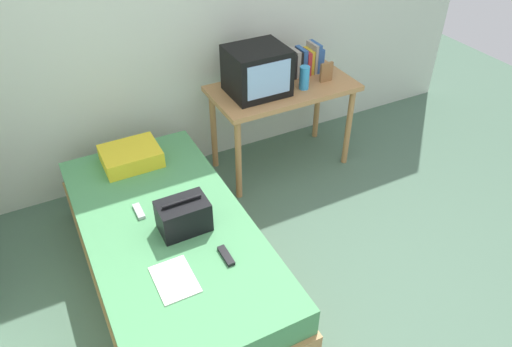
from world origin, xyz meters
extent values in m
plane|color=#4C6B56|center=(0.00, 0.00, 0.00)|extent=(8.00, 8.00, 0.00)
cube|color=silver|center=(0.00, 2.00, 1.30)|extent=(5.20, 0.10, 2.60)
cube|color=#B27F4C|center=(-0.81, 0.73, 0.15)|extent=(1.00, 2.00, 0.30)
cube|color=#4C935B|center=(-0.81, 0.73, 0.39)|extent=(0.97, 1.94, 0.19)
cube|color=#B27F4C|center=(0.47, 1.54, 0.74)|extent=(1.16, 0.60, 0.04)
cylinder|color=#B27F4C|center=(-0.05, 1.30, 0.36)|extent=(0.05, 0.05, 0.72)
cylinder|color=#B27F4C|center=(0.99, 1.30, 0.36)|extent=(0.05, 0.05, 0.72)
cylinder|color=#B27F4C|center=(-0.05, 1.78, 0.36)|extent=(0.05, 0.05, 0.72)
cylinder|color=#B27F4C|center=(0.99, 1.78, 0.36)|extent=(0.05, 0.05, 0.72)
cube|color=black|center=(0.24, 1.55, 0.94)|extent=(0.44, 0.38, 0.36)
cube|color=#8CB2E0|center=(0.24, 1.35, 0.95)|extent=(0.35, 0.01, 0.26)
cylinder|color=#3399DB|center=(0.60, 1.43, 0.85)|extent=(0.08, 0.08, 0.18)
cube|color=black|center=(0.62, 1.67, 0.87)|extent=(0.02, 0.16, 0.21)
cube|color=gray|center=(0.65, 1.67, 0.87)|extent=(0.04, 0.14, 0.22)
cube|color=black|center=(0.68, 1.67, 0.87)|extent=(0.02, 0.14, 0.21)
cube|color=#2D5699|center=(0.71, 1.67, 0.87)|extent=(0.04, 0.15, 0.22)
cube|color=#B72D33|center=(0.75, 1.67, 0.86)|extent=(0.04, 0.16, 0.19)
cube|color=gold|center=(0.79, 1.67, 0.86)|extent=(0.03, 0.14, 0.20)
cube|color=gray|center=(0.82, 1.67, 0.88)|extent=(0.02, 0.16, 0.24)
cube|color=#2D5699|center=(0.85, 1.67, 0.88)|extent=(0.03, 0.16, 0.24)
cube|color=#2D5699|center=(0.88, 1.67, 0.86)|extent=(0.03, 0.14, 0.20)
cube|color=olive|center=(0.82, 1.46, 0.84)|extent=(0.11, 0.02, 0.16)
cube|color=yellow|center=(-0.82, 1.46, 0.55)|extent=(0.40, 0.32, 0.12)
cube|color=black|center=(-0.72, 0.65, 0.59)|extent=(0.30, 0.20, 0.20)
cylinder|color=black|center=(-0.72, 0.65, 0.71)|extent=(0.24, 0.02, 0.02)
cube|color=white|center=(-0.91, 0.29, 0.49)|extent=(0.21, 0.29, 0.01)
cube|color=black|center=(-0.60, 0.32, 0.50)|extent=(0.04, 0.16, 0.02)
cube|color=#B7B7BC|center=(-0.93, 0.92, 0.50)|extent=(0.04, 0.14, 0.02)
camera|label=1|loc=(-1.32, -1.44, 2.54)|focal=33.85mm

